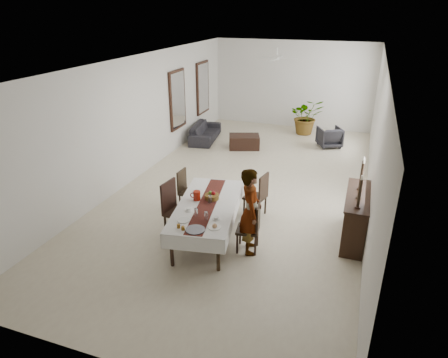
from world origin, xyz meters
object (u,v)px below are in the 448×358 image
sideboard_body (355,218)px  sofa (205,132)px  red_pitcher (197,196)px  dining_table_top (207,206)px  woman (251,211)px

sideboard_body → sofa: (-5.25, 5.00, -0.19)m
red_pitcher → sideboard_body: sideboard_body is taller
dining_table_top → sofa: dining_table_top is taller
sideboard_body → sofa: size_ratio=0.82×
sideboard_body → sofa: bearing=136.4°
red_pitcher → dining_table_top: bearing=-21.1°
red_pitcher → woman: (1.22, -0.31, 0.02)m
dining_table_top → woman: bearing=-22.1°
red_pitcher → woman: woman is taller
dining_table_top → red_pitcher: red_pitcher is taller
sideboard_body → sofa: 7.25m
red_pitcher → sofa: 6.22m
dining_table_top → sofa: 6.40m
dining_table_top → sideboard_body: bearing=8.0°
sideboard_body → woman: bearing=-149.1°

